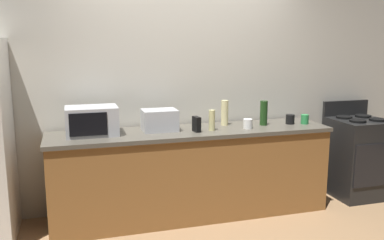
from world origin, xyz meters
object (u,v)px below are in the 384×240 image
(stove_range, at_px, (358,157))
(mug_black, at_px, (290,119))
(toaster_oven, at_px, (160,120))
(cordless_phone, at_px, (197,124))
(bottle_wine, at_px, (264,113))
(microwave, at_px, (92,121))
(bottle_vinegar, at_px, (212,120))
(mug_green, at_px, (305,119))
(mug_white, at_px, (248,124))
(bottle_hand_soap, at_px, (225,113))

(stove_range, relative_size, mug_black, 10.64)
(toaster_oven, bearing_deg, cordless_phone, -25.41)
(toaster_oven, bearing_deg, bottle_wine, -2.18)
(toaster_oven, bearing_deg, stove_range, -1.49)
(microwave, height_order, bottle_vinegar, microwave)
(stove_range, xyz_separation_m, cordless_phone, (-1.98, -0.10, 0.51))
(stove_range, height_order, toaster_oven, toaster_oven)
(microwave, xyz_separation_m, cordless_phone, (0.99, -0.15, -0.06))
(mug_green, bearing_deg, cordless_phone, -177.51)
(toaster_oven, distance_m, bottle_vinegar, 0.52)
(cordless_phone, xyz_separation_m, bottle_wine, (0.78, 0.12, 0.05))
(bottle_wine, height_order, mug_white, bottle_wine)
(stove_range, bearing_deg, mug_green, -176.55)
(bottle_vinegar, relative_size, mug_green, 2.06)
(bottle_hand_soap, bearing_deg, bottle_vinegar, -135.02)
(mug_green, bearing_deg, toaster_oven, 176.15)
(stove_range, bearing_deg, microwave, 179.07)
(mug_green, bearing_deg, mug_white, -175.65)
(cordless_phone, relative_size, bottle_wine, 0.58)
(cordless_phone, bearing_deg, bottle_hand_soap, 22.49)
(mug_white, bearing_deg, bottle_vinegar, 178.74)
(bottle_hand_soap, bearing_deg, mug_black, -10.78)
(bottle_wine, xyz_separation_m, mug_black, (0.30, -0.02, -0.08))
(bottle_hand_soap, height_order, mug_black, bottle_hand_soap)
(bottle_wine, relative_size, bottle_vinegar, 1.25)
(mug_white, height_order, mug_green, mug_green)
(bottle_wine, xyz_separation_m, mug_green, (0.46, -0.06, -0.08))
(microwave, relative_size, bottle_hand_soap, 1.81)
(toaster_oven, relative_size, mug_black, 3.35)
(microwave, xyz_separation_m, bottle_wine, (1.77, -0.03, -0.01))
(bottle_hand_soap, relative_size, mug_white, 2.72)
(stove_range, distance_m, bottle_hand_soap, 1.71)
(bottle_hand_soap, height_order, bottle_vinegar, bottle_hand_soap)
(bottle_vinegar, bearing_deg, mug_green, 2.34)
(microwave, bearing_deg, mug_black, -1.43)
(bottle_wine, relative_size, mug_white, 2.65)
(bottle_vinegar, relative_size, mug_white, 2.12)
(cordless_phone, xyz_separation_m, bottle_hand_soap, (0.38, 0.23, 0.06))
(bottle_wine, bearing_deg, cordless_phone, -171.46)
(toaster_oven, xyz_separation_m, cordless_phone, (0.33, -0.16, -0.03))
(cordless_phone, bearing_deg, microwave, 163.08)
(cordless_phone, xyz_separation_m, mug_black, (1.08, 0.10, -0.02))
(cordless_phone, xyz_separation_m, mug_green, (1.23, 0.05, -0.02))
(toaster_oven, distance_m, mug_green, 1.57)
(mug_white, distance_m, mug_green, 0.69)
(toaster_oven, distance_m, cordless_phone, 0.37)
(bottle_wine, bearing_deg, mug_black, -4.10)
(mug_white, bearing_deg, bottle_hand_soap, 126.24)
(stove_range, distance_m, mug_white, 1.52)
(cordless_phone, distance_m, mug_black, 1.09)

